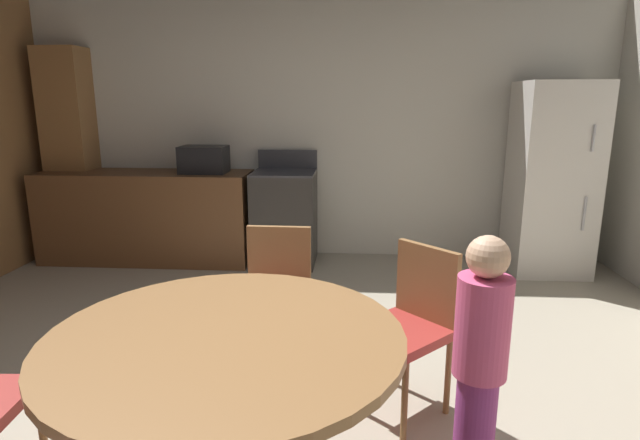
% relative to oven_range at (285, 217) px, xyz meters
% --- Properties ---
extents(wall_back, '(6.06, 0.12, 2.70)m').
position_rel_oven_range_xyz_m(wall_back, '(0.30, 0.40, 0.88)').
color(wall_back, beige).
rests_on(wall_back, ground).
extents(kitchen_counter, '(2.08, 0.60, 0.90)m').
position_rel_oven_range_xyz_m(kitchen_counter, '(-1.39, -0.00, -0.02)').
color(kitchen_counter, brown).
rests_on(kitchen_counter, ground).
extents(pantry_column, '(0.44, 0.36, 2.10)m').
position_rel_oven_range_xyz_m(pantry_column, '(-2.21, 0.18, 0.58)').
color(pantry_column, olive).
rests_on(pantry_column, ground).
extents(oven_range, '(0.60, 0.60, 1.10)m').
position_rel_oven_range_xyz_m(oven_range, '(0.00, 0.00, 0.00)').
color(oven_range, '#2D2B28').
rests_on(oven_range, ground).
extents(refrigerator, '(0.68, 0.68, 1.76)m').
position_rel_oven_range_xyz_m(refrigerator, '(2.50, -0.05, 0.41)').
color(refrigerator, silver).
rests_on(refrigerator, ground).
extents(microwave, '(0.44, 0.32, 0.26)m').
position_rel_oven_range_xyz_m(microwave, '(-0.78, -0.00, 0.56)').
color(microwave, black).
rests_on(microwave, kitchen_counter).
extents(dining_table, '(1.33, 1.33, 0.76)m').
position_rel_oven_range_xyz_m(dining_table, '(0.22, -3.16, 0.14)').
color(dining_table, olive).
rests_on(dining_table, ground).
extents(chair_north, '(0.41, 0.41, 0.87)m').
position_rel_oven_range_xyz_m(chair_north, '(0.24, -2.09, 0.03)').
color(chair_north, olive).
rests_on(chair_north, ground).
extents(chair_northeast, '(0.57, 0.57, 0.87)m').
position_rel_oven_range_xyz_m(chair_northeast, '(0.99, -2.41, 0.03)').
color(chair_northeast, olive).
rests_on(chair_northeast, ground).
extents(person_child, '(0.26, 0.26, 1.09)m').
position_rel_oven_range_xyz_m(person_child, '(1.21, -2.94, 0.11)').
color(person_child, '#8C337A').
rests_on(person_child, ground).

